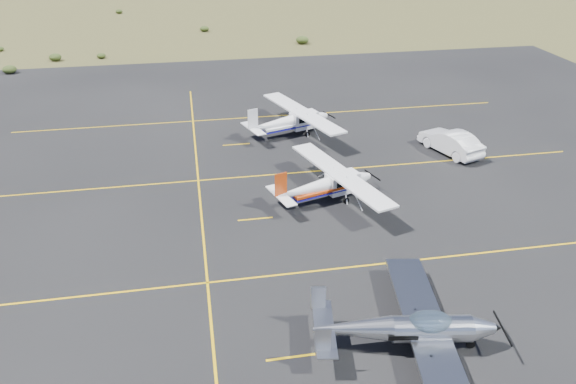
{
  "coord_description": "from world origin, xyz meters",
  "views": [
    {
      "loc": [
        -6.08,
        -19.87,
        16.25
      ],
      "look_at": [
        -1.12,
        7.44,
        1.6
      ],
      "focal_mm": 35.0,
      "sensor_mm": 36.0,
      "label": 1
    }
  ],
  "objects_px": {
    "aircraft_plain": "(290,121)",
    "sedan": "(451,142)",
    "aircraft_cessna": "(326,184)",
    "aircraft_low_wing": "(410,329)"
  },
  "relations": [
    {
      "from": "sedan",
      "to": "aircraft_plain",
      "type": "bearing_deg",
      "value": -46.05
    },
    {
      "from": "aircraft_plain",
      "to": "aircraft_low_wing",
      "type": "bearing_deg",
      "value": -107.86
    },
    {
      "from": "sedan",
      "to": "aircraft_low_wing",
      "type": "bearing_deg",
      "value": 41.84
    },
    {
      "from": "aircraft_plain",
      "to": "sedan",
      "type": "distance_m",
      "value": 11.87
    },
    {
      "from": "aircraft_cessna",
      "to": "sedan",
      "type": "xyz_separation_m",
      "value": [
        10.41,
        5.35,
        -0.26
      ]
    },
    {
      "from": "aircraft_plain",
      "to": "sedan",
      "type": "relative_size",
      "value": 2.01
    },
    {
      "from": "aircraft_low_wing",
      "to": "aircraft_cessna",
      "type": "relative_size",
      "value": 1.06
    },
    {
      "from": "aircraft_low_wing",
      "to": "aircraft_plain",
      "type": "bearing_deg",
      "value": 100.22
    },
    {
      "from": "aircraft_cessna",
      "to": "aircraft_plain",
      "type": "height_order",
      "value": "aircraft_plain"
    },
    {
      "from": "aircraft_cessna",
      "to": "aircraft_low_wing",
      "type": "bearing_deg",
      "value": -105.8
    }
  ]
}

